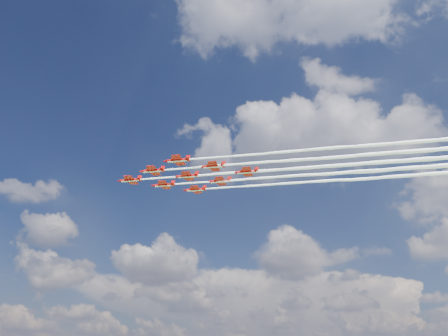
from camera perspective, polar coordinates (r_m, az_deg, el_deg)
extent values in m
cylinder|color=#C10B0A|center=(165.16, -12.17, -1.55)|extent=(7.11, 2.40, 0.97)
cone|color=#C10B0A|center=(166.80, -13.58, -1.64)|extent=(1.93, 1.31, 0.97)
cone|color=#C10B0A|center=(163.71, -10.82, -1.46)|extent=(1.48, 1.14, 0.88)
ellipsoid|color=black|center=(165.96, -12.72, -1.46)|extent=(1.96, 1.16, 0.63)
cube|color=#C10B0A|center=(164.98, -12.03, -1.56)|extent=(4.43, 8.53, 0.12)
cube|color=#C10B0A|center=(163.92, -11.02, -1.47)|extent=(1.86, 3.36, 0.11)
cube|color=#C10B0A|center=(164.18, -10.94, -1.22)|extent=(1.41, 0.41, 1.59)
cube|color=white|center=(164.99, -12.18, -1.69)|extent=(6.64, 2.13, 0.11)
cylinder|color=#C10B0A|center=(155.88, -9.31, -0.34)|extent=(7.11, 2.40, 0.97)
cone|color=#C10B0A|center=(157.31, -10.84, -0.46)|extent=(1.93, 1.31, 0.97)
cone|color=#C10B0A|center=(154.64, -7.86, -0.24)|extent=(1.48, 1.14, 0.88)
ellipsoid|color=black|center=(156.60, -9.92, -0.26)|extent=(1.96, 1.16, 0.63)
cube|color=#C10B0A|center=(155.72, -9.16, -0.35)|extent=(4.43, 8.53, 0.12)
cube|color=#C10B0A|center=(154.81, -8.07, -0.25)|extent=(1.86, 3.36, 0.11)
cube|color=#C10B0A|center=(155.10, -7.99, 0.02)|extent=(1.41, 0.41, 1.59)
cube|color=white|center=(155.70, -9.32, -0.49)|extent=(6.64, 2.13, 0.11)
cylinder|color=#C10B0A|center=(167.34, -7.90, -2.21)|extent=(7.11, 2.40, 0.97)
cone|color=#C10B0A|center=(168.67, -9.33, -2.30)|extent=(1.93, 1.31, 0.97)
cone|color=#C10B0A|center=(166.18, -6.53, -2.12)|extent=(1.48, 1.14, 0.88)
ellipsoid|color=black|center=(168.01, -8.47, -2.12)|extent=(1.96, 1.16, 0.63)
cube|color=#C10B0A|center=(167.19, -7.76, -2.21)|extent=(4.43, 8.53, 0.12)
cube|color=#C10B0A|center=(166.35, -6.74, -2.14)|extent=(1.86, 3.36, 0.11)
cube|color=#C10B0A|center=(166.61, -6.67, -1.88)|extent=(1.41, 0.41, 1.59)
cube|color=white|center=(167.17, -7.91, -2.35)|extent=(6.64, 2.13, 0.11)
cylinder|color=#C10B0A|center=(147.11, -6.11, 1.01)|extent=(7.11, 2.40, 0.97)
cone|color=#C10B0A|center=(148.30, -7.75, 0.88)|extent=(1.93, 1.31, 0.97)
cone|color=#C10B0A|center=(146.10, -4.54, 1.14)|extent=(1.48, 1.14, 0.88)
ellipsoid|color=black|center=(147.75, -6.76, 1.10)|extent=(1.96, 1.16, 0.63)
cube|color=#C10B0A|center=(146.98, -5.94, 1.01)|extent=(4.43, 8.53, 0.12)
cube|color=#C10B0A|center=(146.24, -4.77, 1.12)|extent=(1.86, 3.36, 0.11)
cube|color=#C10B0A|center=(146.55, -4.70, 1.40)|extent=(1.41, 0.41, 1.59)
cube|color=white|center=(146.92, -6.12, 0.86)|extent=(6.64, 2.13, 0.11)
cylinder|color=#C10B0A|center=(158.65, -4.85, -1.05)|extent=(7.11, 2.40, 0.97)
cone|color=#C10B0A|center=(159.76, -6.38, -1.16)|extent=(1.93, 1.31, 0.97)
cone|color=#C10B0A|center=(157.72, -3.39, -0.95)|extent=(1.48, 1.14, 0.88)
ellipsoid|color=black|center=(159.24, -5.46, -0.96)|extent=(1.96, 1.16, 0.63)
cube|color=#C10B0A|center=(158.53, -4.69, -1.06)|extent=(4.43, 8.53, 0.12)
cube|color=#C10B0A|center=(157.85, -3.61, -0.97)|extent=(1.86, 3.36, 0.11)
cube|color=#C10B0A|center=(158.14, -3.54, -0.70)|extent=(1.41, 0.41, 1.59)
cube|color=white|center=(158.47, -4.85, -1.20)|extent=(6.64, 2.13, 0.11)
cylinder|color=#C10B0A|center=(170.44, -3.76, -2.84)|extent=(7.11, 2.40, 0.97)
cone|color=#C10B0A|center=(171.47, -5.20, -2.92)|extent=(1.93, 1.31, 0.97)
cone|color=#C10B0A|center=(169.57, -2.39, -2.75)|extent=(1.48, 1.14, 0.88)
ellipsoid|color=black|center=(170.99, -4.33, -2.75)|extent=(1.96, 1.16, 0.63)
cube|color=#C10B0A|center=(170.32, -3.62, -2.84)|extent=(4.43, 8.53, 0.12)
cube|color=#C10B0A|center=(169.69, -2.60, -2.76)|extent=(1.86, 3.36, 0.11)
cube|color=#C10B0A|center=(169.96, -2.54, -2.51)|extent=(1.41, 0.41, 1.59)
cube|color=white|center=(170.27, -3.77, -2.97)|extent=(6.64, 2.13, 0.11)
cylinder|color=#C10B0A|center=(150.54, -1.46, 0.24)|extent=(7.11, 2.40, 0.97)
cone|color=#C10B0A|center=(151.39, -3.10, 0.12)|extent=(1.93, 1.31, 0.97)
cone|color=#C10B0A|center=(149.85, 0.10, 0.35)|extent=(1.48, 1.14, 0.88)
ellipsoid|color=black|center=(151.03, -2.11, 0.33)|extent=(1.96, 1.16, 0.63)
cube|color=#C10B0A|center=(150.44, -1.29, 0.24)|extent=(4.43, 8.53, 0.12)
cube|color=#C10B0A|center=(149.95, -0.13, 0.34)|extent=(1.86, 3.36, 0.11)
cube|color=#C10B0A|center=(150.26, -0.07, 0.61)|extent=(1.41, 0.41, 1.59)
cube|color=white|center=(150.35, -1.46, 0.09)|extent=(6.64, 2.13, 0.11)
cylinder|color=#C10B0A|center=(162.37, -0.56, -1.73)|extent=(7.11, 2.40, 0.97)
cone|color=#C10B0A|center=(163.16, -2.09, -1.83)|extent=(1.93, 1.31, 0.97)
cone|color=#C10B0A|center=(161.74, 0.89, -1.63)|extent=(1.48, 1.14, 0.88)
ellipsoid|color=black|center=(162.83, -1.17, -1.64)|extent=(1.96, 1.16, 0.63)
cube|color=#C10B0A|center=(162.28, -0.41, -1.73)|extent=(4.43, 8.53, 0.12)
cube|color=#C10B0A|center=(161.83, 0.67, -1.64)|extent=(1.86, 3.36, 0.11)
cube|color=#C10B0A|center=(162.12, 0.73, -1.38)|extent=(1.41, 0.41, 1.59)
cube|color=white|center=(162.20, -0.56, -1.87)|extent=(6.64, 2.13, 0.11)
cylinder|color=#C10B0A|center=(154.93, 2.96, -0.50)|extent=(7.11, 2.40, 0.97)
cone|color=#C10B0A|center=(155.45, 1.34, -0.62)|extent=(1.93, 1.31, 0.97)
cone|color=#C10B0A|center=(154.56, 4.48, -0.39)|extent=(1.48, 1.14, 0.88)
ellipsoid|color=black|center=(155.29, 2.31, -0.41)|extent=(1.96, 1.16, 0.63)
cube|color=#C10B0A|center=(154.87, 3.12, -0.50)|extent=(4.43, 8.53, 0.12)
cube|color=#C10B0A|center=(154.61, 4.25, -0.41)|extent=(1.86, 3.36, 0.11)
cube|color=#C10B0A|center=(154.93, 4.31, -0.14)|extent=(1.41, 0.41, 1.59)
cube|color=white|center=(154.75, 2.96, -0.65)|extent=(6.64, 2.13, 0.11)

